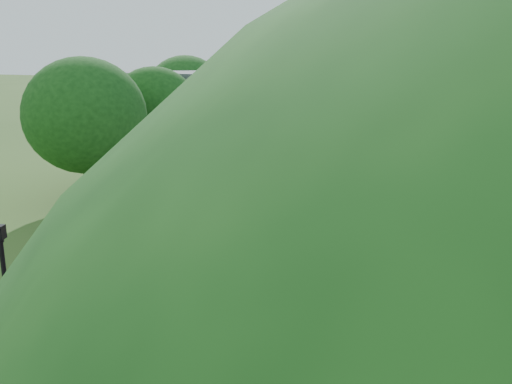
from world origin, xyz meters
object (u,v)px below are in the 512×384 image
(signal_platform, at_px, (107,220))
(signal_farside, at_px, (414,141))
(train, at_px, (388,109))
(signal_gantry, at_px, (403,94))
(lamppost_far, at_px, (115,234))
(lamppost_mid, at_px, (8,305))
(station_building, at_px, (168,120))

(signal_platform, height_order, signal_farside, signal_farside)
(train, bearing_deg, signal_gantry, -70.88)
(train, xyz_separation_m, lamppost_far, (-3.98, -55.18, 0.21))
(lamppost_mid, height_order, lamppost_far, lamppost_far)
(station_building, relative_size, signal_farside, 1.34)
(lamppost_mid, bearing_deg, station_building, 109.74)
(train, distance_m, signal_platform, 57.26)
(signal_gantry, xyz_separation_m, lamppost_mid, (-5.81, -54.70, -2.41))
(train, distance_m, signal_farside, 36.94)
(train, height_order, lamppost_mid, lamppost_mid)
(signal_farside, bearing_deg, lamppost_far, -118.42)
(signal_platform, xyz_separation_m, signal_farside, (9.10, 20.79, 0.26))
(train, relative_size, lamppost_mid, 22.34)
(signal_gantry, height_order, signal_farside, signal_farside)
(signal_platform, distance_m, signal_farside, 22.70)
(train, distance_m, lamppost_far, 55.33)
(station_building, bearing_deg, signal_gantry, 56.62)
(train, relative_size, signal_farside, 15.80)
(lamppost_far, bearing_deg, signal_gantry, 82.36)
(lamppost_mid, relative_size, signal_farside, 0.71)
(signal_farside, bearing_deg, train, 99.67)
(signal_gantry, relative_size, train, 0.08)
(train, bearing_deg, signal_farside, -80.33)
(signal_gantry, bearing_deg, lamppost_mid, -96.06)
(train, relative_size, signal_platform, 18.30)
(signal_gantry, bearing_deg, signal_farside, -82.73)
(lamppost_far, bearing_deg, lamppost_mid, -84.46)
(signal_platform, bearing_deg, lamppost_far, 118.51)
(signal_gantry, xyz_separation_m, signal_farside, (3.73, -29.25, -0.78))
(train, bearing_deg, lamppost_mid, -93.09)
(lamppost_far, height_order, signal_farside, signal_farside)
(station_building, relative_size, signal_gantry, 1.02)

